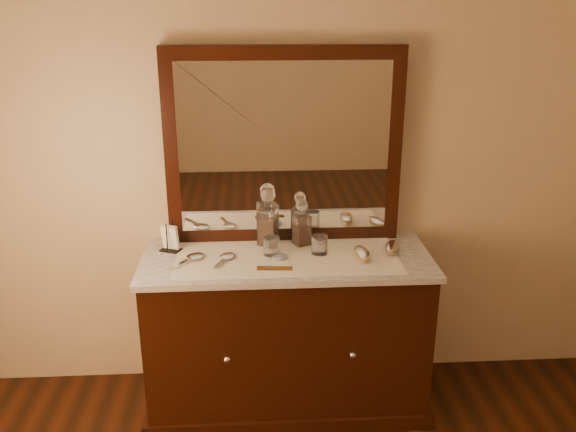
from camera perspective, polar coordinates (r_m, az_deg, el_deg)
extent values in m
plane|color=tan|center=(3.14, -0.45, 7.62)|extent=(4.50, 4.50, 0.00)
cube|color=black|center=(3.23, -0.11, -10.98)|extent=(1.40, 0.55, 0.82)
cube|color=black|center=(3.43, -0.11, -16.29)|extent=(1.46, 0.59, 0.08)
sphere|color=silver|center=(2.96, -5.73, -13.25)|extent=(0.04, 0.04, 0.04)
sphere|color=silver|center=(3.00, 6.11, -12.86)|extent=(0.04, 0.04, 0.04)
cube|color=white|center=(3.03, -0.12, -4.07)|extent=(1.44, 0.59, 0.03)
cube|color=black|center=(3.10, -0.40, 6.53)|extent=(1.20, 0.08, 1.00)
cube|color=white|center=(3.07, -0.36, 6.38)|extent=(1.06, 0.01, 0.86)
cube|color=white|center=(3.01, -0.09, -3.93)|extent=(1.10, 0.45, 0.00)
cylinder|color=silver|center=(2.99, -0.79, -3.88)|extent=(0.08, 0.08, 0.01)
cube|color=brown|center=(2.88, -1.27, -4.93)|extent=(0.17, 0.04, 0.01)
cube|color=black|center=(3.15, -10.92, -3.15)|extent=(0.12, 0.10, 0.01)
cylinder|color=black|center=(3.09, -11.30, -2.07)|extent=(0.01, 0.01, 0.16)
cylinder|color=black|center=(3.15, -10.73, -1.67)|extent=(0.01, 0.01, 0.16)
cube|color=white|center=(3.12, -11.00, -1.96)|extent=(0.09, 0.07, 0.13)
cube|color=#8C3F14|center=(3.15, -1.87, -1.45)|extent=(0.10, 0.10, 0.14)
cube|color=white|center=(3.13, -1.88, -0.95)|extent=(0.12, 0.12, 0.19)
cylinder|color=white|center=(3.10, -1.90, 1.01)|extent=(0.05, 0.05, 0.03)
sphere|color=white|center=(3.08, -1.91, 1.97)|extent=(0.10, 0.10, 0.08)
cube|color=#8C3F14|center=(3.14, 1.29, -1.73)|extent=(0.08, 0.08, 0.11)
cube|color=white|center=(3.13, 1.29, -1.32)|extent=(0.10, 0.10, 0.16)
cylinder|color=white|center=(3.10, 1.30, 0.28)|extent=(0.04, 0.04, 0.03)
sphere|color=white|center=(3.09, 1.31, 1.05)|extent=(0.08, 0.08, 0.06)
ellipsoid|color=tan|center=(3.02, 6.95, -3.72)|extent=(0.08, 0.16, 0.02)
ellipsoid|color=silver|center=(3.01, 6.96, -3.37)|extent=(0.08, 0.16, 0.02)
ellipsoid|color=tan|center=(3.11, 9.73, -3.10)|extent=(0.11, 0.17, 0.02)
ellipsoid|color=silver|center=(3.11, 9.75, -2.77)|extent=(0.11, 0.17, 0.02)
ellipsoid|color=silver|center=(3.03, -8.71, -3.78)|extent=(0.13, 0.13, 0.02)
cube|color=silver|center=(2.97, -9.94, -4.43)|extent=(0.10, 0.12, 0.01)
ellipsoid|color=silver|center=(3.01, -5.73, -3.77)|extent=(0.11, 0.12, 0.02)
cube|color=silver|center=(2.94, -6.38, -4.46)|extent=(0.06, 0.12, 0.01)
cylinder|color=white|center=(3.02, -1.54, -2.83)|extent=(0.08, 0.08, 0.09)
cylinder|color=white|center=(3.04, 2.98, -2.71)|extent=(0.08, 0.08, 0.09)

